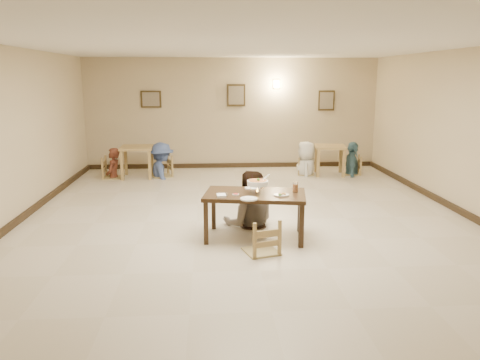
{
  "coord_description": "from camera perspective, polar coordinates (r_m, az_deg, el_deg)",
  "views": [
    {
      "loc": [
        -0.65,
        -7.93,
        2.48
      ],
      "look_at": [
        -0.14,
        -0.2,
        0.77
      ],
      "focal_mm": 35.0,
      "sensor_mm": 36.0,
      "label": 1
    }
  ],
  "objects": [
    {
      "name": "bg_chair_rl",
      "position": [
        12.24,
        8.08,
        2.68
      ],
      "size": [
        0.41,
        0.41,
        0.87
      ],
      "rotation": [
        0.0,
        0.0,
        1.37
      ],
      "color": "tan",
      "rests_on": "floor"
    },
    {
      "name": "baseboard_back",
      "position": [
        13.14,
        -0.9,
        1.8
      ],
      "size": [
        8.0,
        0.06,
        0.12
      ],
      "primitive_type": "cube",
      "color": "black",
      "rests_on": "floor"
    },
    {
      "name": "floor",
      "position": [
        8.33,
        0.85,
        -4.89
      ],
      "size": [
        10.0,
        10.0,
        0.0
      ],
      "primitive_type": "plane",
      "color": "beige",
      "rests_on": "ground"
    },
    {
      "name": "main_diner",
      "position": [
        7.85,
        1.17,
        1.14
      ],
      "size": [
        0.94,
        0.75,
        1.89
      ],
      "primitive_type": "imported",
      "rotation": [
        0.0,
        0.0,
        3.1
      ],
      "color": "gray",
      "rests_on": "floor"
    },
    {
      "name": "wall_sconce",
      "position": [
        13.02,
        4.46,
        11.59
      ],
      "size": [
        0.16,
        0.05,
        0.22
      ],
      "primitive_type": "cube",
      "color": "#FFD88C",
      "rests_on": "wall_back"
    },
    {
      "name": "ceiling",
      "position": [
        7.97,
        0.92,
        16.17
      ],
      "size": [
        10.0,
        10.0,
        0.0
      ],
      "primitive_type": "plane",
      "color": "silver",
      "rests_on": "wall_back"
    },
    {
      "name": "chair_far",
      "position": [
        8.05,
        1.13,
        -2.29
      ],
      "size": [
        0.41,
        0.41,
        0.87
      ],
      "rotation": [
        0.0,
        0.0,
        -0.21
      ],
      "color": "tan",
      "rests_on": "floor"
    },
    {
      "name": "picture_c",
      "position": [
        13.3,
        10.49,
        9.5
      ],
      "size": [
        0.45,
        0.04,
        0.55
      ],
      "color": "#332714",
      "rests_on": "wall_back"
    },
    {
      "name": "main_table",
      "position": [
        7.27,
        1.84,
        -2.21
      ],
      "size": [
        1.67,
        1.11,
        0.72
      ],
      "rotation": [
        0.0,
        0.0,
        -0.16
      ],
      "color": "#332213",
      "rests_on": "floor"
    },
    {
      "name": "wall_left",
      "position": [
        8.66,
        -26.62,
        4.62
      ],
      "size": [
        0.0,
        10.0,
        10.0
      ],
      "primitive_type": "plane",
      "rotation": [
        1.57,
        0.0,
        1.57
      ],
      "color": "#C0AC8A",
      "rests_on": "floor"
    },
    {
      "name": "chair_near",
      "position": [
        6.69,
        2.64,
        -4.9
      ],
      "size": [
        0.46,
        0.46,
        0.98
      ],
      "rotation": [
        0.0,
        0.0,
        3.43
      ],
      "color": "tan",
      "rests_on": "floor"
    },
    {
      "name": "rice_plate_near",
      "position": [
        6.86,
        1.09,
        -2.28
      ],
      "size": [
        0.26,
        0.26,
        0.06
      ],
      "color": "white",
      "rests_on": "main_table"
    },
    {
      "name": "bg_table_right",
      "position": [
        12.28,
        10.92,
        3.51
      ],
      "size": [
        0.86,
        0.86,
        0.76
      ],
      "rotation": [
        0.0,
        0.0,
        -0.15
      ],
      "color": "#A38550",
      "rests_on": "floor"
    },
    {
      "name": "napkin_cutlery",
      "position": [
        7.04,
        -2.27,
        -1.89
      ],
      "size": [
        0.17,
        0.27,
        0.03
      ],
      "color": "white",
      "rests_on": "main_table"
    },
    {
      "name": "bg_chair_rr",
      "position": [
        12.49,
        13.54,
        2.77
      ],
      "size": [
        0.43,
        0.43,
        0.92
      ],
      "rotation": [
        0.0,
        0.0,
        -1.73
      ],
      "color": "tan",
      "rests_on": "floor"
    },
    {
      "name": "baseboard_left",
      "position": [
        8.93,
        -25.55,
        -4.55
      ],
      "size": [
        0.06,
        10.0,
        0.12
      ],
      "primitive_type": "cube",
      "color": "black",
      "rests_on": "floor"
    },
    {
      "name": "bg_table_left",
      "position": [
        12.02,
        -12.46,
        3.37
      ],
      "size": [
        0.82,
        0.82,
        0.79
      ],
      "rotation": [
        0.0,
        0.0,
        0.04
      ],
      "color": "#A38550",
      "rests_on": "floor"
    },
    {
      "name": "rice_plate_far",
      "position": [
        7.52,
        1.54,
        -0.97
      ],
      "size": [
        0.26,
        0.26,
        0.06
      ],
      "color": "white",
      "rests_on": "main_table"
    },
    {
      "name": "bg_chair_lr",
      "position": [
        12.02,
        -9.57,
        2.82
      ],
      "size": [
        0.48,
        0.48,
        1.03
      ],
      "rotation": [
        0.0,
        0.0,
        -1.21
      ],
      "color": "tan",
      "rests_on": "floor"
    },
    {
      "name": "wall_back",
      "position": [
        12.98,
        -0.93,
        8.09
      ],
      "size": [
        10.0,
        0.0,
        10.0
      ],
      "primitive_type": "plane",
      "rotation": [
        1.57,
        0.0,
        0.0
      ],
      "color": "#C0AC8A",
      "rests_on": "floor"
    },
    {
      "name": "fried_plate",
      "position": [
        7.11,
        5.06,
        -1.78
      ],
      "size": [
        0.23,
        0.23,
        0.05
      ],
      "color": "white",
      "rests_on": "main_table"
    },
    {
      "name": "bg_diner_d",
      "position": [
        12.44,
        13.63,
        4.54
      ],
      "size": [
        0.65,
        1.07,
        1.7
      ],
      "primitive_type": "imported",
      "rotation": [
        0.0,
        0.0,
        1.32
      ],
      "color": "slate",
      "rests_on": "floor"
    },
    {
      "name": "wall_front",
      "position": [
        3.15,
        8.33,
        -5.79
      ],
      "size": [
        10.0,
        0.0,
        10.0
      ],
      "primitive_type": "plane",
      "rotation": [
        -1.57,
        0.0,
        0.0
      ],
      "color": "#C0AC8A",
      "rests_on": "floor"
    },
    {
      "name": "picture_a",
      "position": [
        12.99,
        -10.8,
        9.65
      ],
      "size": [
        0.55,
        0.04,
        0.45
      ],
      "color": "#332714",
      "rests_on": "wall_back"
    },
    {
      "name": "picture_b",
      "position": [
        12.91,
        -0.48,
        10.29
      ],
      "size": [
        0.5,
        0.04,
        0.6
      ],
      "color": "#332714",
      "rests_on": "wall_back"
    },
    {
      "name": "bg_diner_b",
      "position": [
        11.96,
        -9.64,
        4.52
      ],
      "size": [
        1.01,
        1.28,
        1.74
      ],
      "primitive_type": "imported",
      "rotation": [
        0.0,
        0.0,
        1.94
      ],
      "color": "#465C95",
      "rests_on": "floor"
    },
    {
      "name": "wall_right",
      "position": [
        9.24,
        26.55,
        5.04
      ],
      "size": [
        0.0,
        10.0,
        10.0
      ],
      "primitive_type": "plane",
      "rotation": [
        1.57,
        0.0,
        -1.57
      ],
      "color": "#C0AC8A",
      "rests_on": "floor"
    },
    {
      "name": "bg_chair_ll",
      "position": [
        12.1,
        -15.27,
        2.62
      ],
      "size": [
        0.48,
        0.48,
        1.03
      ],
      "rotation": [
        0.0,
        0.0,
        1.57
      ],
      "color": "tan",
      "rests_on": "floor"
    },
    {
      "name": "drink_glass",
      "position": [
        7.32,
        6.76,
        -0.92
      ],
      "size": [
        0.08,
        0.08,
        0.16
      ],
      "color": "white",
      "rests_on": "main_table"
    },
    {
      "name": "curry_warmer",
      "position": [
        7.16,
        2.16,
        -0.37
      ],
      "size": [
        0.36,
        0.32,
        0.29
      ],
      "color": "silver",
      "rests_on": "main_table"
    },
    {
      "name": "bg_diner_c",
      "position": [
        12.17,
        8.15,
        4.67
      ],
      "size": [
        0.68,
        0.92,
        1.73
      ],
      "primitive_type": "imported",
      "rotation": [
        0.0,
        0.0,
        4.55
      ],
      "color": "silver",
      "rests_on": "floor"
    },
    {
      "name": "baseboard_right",
      "position": [
        9.49,
        25.56,
        -3.6
      ],
      "size": [
        0.06,
        10.0,
        0.12
      ],
      "primitive_type": "cube",
      "color": "black",
      "rests_on": "floor"
    },
    {
      "name": "bg_diner_a",
      "position": [
        12.06,
        -15.34,
        3.79
      ],
      "size": [
        0.43,
        0.6,
        1.52
      ],
      "primitive_type": "imported",
      "rotation": [
        0.0,
        0.0,
        4.58
      ],
      "color": "#5C2B1E",
      "rests_on": "floor"
    },
    {
      "name": "chili_dish",
      "position": [
        7.12,
        -0.52,
        -1.76
      ],
      "size": [
        0.1,
        0.1,
        0.02
      ],
      "color": "white",
      "rests_on": "main_table"
    }
  ]
}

